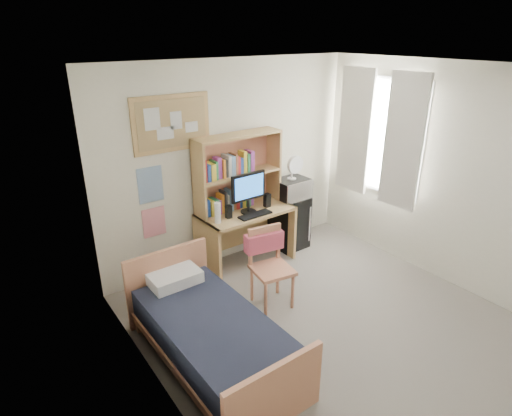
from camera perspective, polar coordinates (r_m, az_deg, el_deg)
floor at (r=4.68m, az=11.48°, el=-16.19°), size 3.60×4.20×0.02m
ceiling at (r=3.68m, az=14.74°, el=17.42°), size 3.60×4.20×0.02m
wall_back at (r=5.52m, az=-3.40°, el=5.85°), size 3.60×0.04×2.60m
wall_left at (r=3.03m, az=-11.00°, el=-9.48°), size 0.04×4.20×2.60m
wall_right at (r=5.42m, az=25.87°, el=3.24°), size 0.04×4.20×2.60m
window_unit at (r=5.93m, az=16.09°, el=9.20°), size 0.10×1.40×1.70m
curtain_left at (r=5.67m, az=19.02°, el=8.27°), size 0.04×0.55×1.70m
curtain_right at (r=6.16m, az=13.01°, el=9.98°), size 0.04×0.55×1.70m
bulletin_board at (r=4.99m, az=-11.18°, el=11.02°), size 0.94×0.03×0.64m
poster_wave at (r=5.06m, az=-13.92°, el=3.02°), size 0.30×0.01×0.42m
poster_japan at (r=5.23m, az=-13.45°, el=-1.83°), size 0.28×0.01×0.36m
desk at (r=5.61m, az=-1.35°, el=-3.95°), size 1.24×0.65×0.76m
desk_chair at (r=4.76m, az=2.18°, el=-8.15°), size 0.52×0.52×0.91m
mini_fridge at (r=6.09m, az=4.46°, el=-1.83°), size 0.45×0.45×0.75m
bed at (r=4.15m, az=-5.74°, el=-17.16°), size 0.92×1.79×0.49m
hutch at (r=5.39m, az=-2.37°, el=4.84°), size 1.18×0.33×0.96m
monitor at (r=5.30m, az=-1.03°, el=2.03°), size 0.49×0.05×0.52m
keyboard at (r=5.29m, az=-0.11°, el=-0.92°), size 0.44×0.15×0.02m
speaker_left at (r=5.21m, az=-3.68°, el=-0.51°), size 0.07×0.07×0.16m
speaker_right at (r=5.53m, az=1.49°, el=1.04°), size 0.08×0.08×0.18m
water_bottle at (r=5.07m, az=-5.13°, el=-0.64°), size 0.08×0.08×0.26m
hoodie at (r=4.79m, az=1.07°, el=-4.49°), size 0.46×0.20×0.21m
microwave at (r=5.88m, az=4.73°, el=2.62°), size 0.47×0.36×0.27m
desk_fan at (r=5.79m, az=4.82°, el=5.27°), size 0.25×0.25×0.30m
pillow at (r=4.52m, az=-10.88°, el=-9.04°), size 0.52×0.37×0.12m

